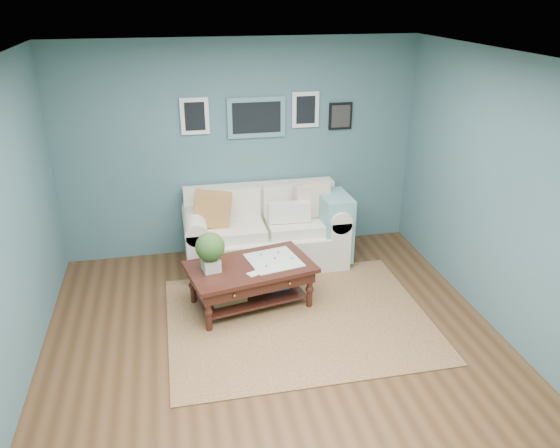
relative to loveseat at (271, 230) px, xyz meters
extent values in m
plane|color=brown|center=(-0.30, -2.03, -0.42)|extent=(5.00, 5.00, 0.00)
plane|color=white|center=(-0.30, -2.03, 2.28)|extent=(5.00, 5.00, 0.00)
cube|color=#466871|center=(-0.30, 0.47, 0.93)|extent=(4.50, 0.02, 2.70)
cube|color=#466871|center=(1.95, -2.03, 0.93)|extent=(0.02, 5.00, 2.70)
cube|color=slate|center=(-0.09, 0.45, 1.33)|extent=(0.72, 0.03, 0.50)
cube|color=black|center=(-0.09, 0.43, 1.33)|extent=(0.60, 0.01, 0.38)
cube|color=white|center=(-0.84, 0.45, 1.38)|extent=(0.34, 0.03, 0.44)
cube|color=white|center=(0.53, 0.45, 1.40)|extent=(0.34, 0.03, 0.44)
cube|color=black|center=(0.99, 0.45, 1.30)|extent=(0.30, 0.03, 0.34)
cube|color=brown|center=(0.02, -1.40, -0.42)|extent=(2.71, 2.17, 0.01)
cube|color=white|center=(-0.09, -0.04, -0.21)|extent=(1.47, 0.91, 0.43)
cube|color=white|center=(-0.09, 0.31, 0.26)|extent=(1.92, 0.23, 0.50)
cube|color=white|center=(-0.95, -0.04, -0.10)|extent=(0.25, 0.91, 0.64)
cube|color=white|center=(0.77, -0.04, -0.10)|extent=(0.25, 0.91, 0.64)
cylinder|color=white|center=(-0.95, -0.04, 0.22)|extent=(0.27, 0.91, 0.27)
cylinder|color=white|center=(0.77, -0.04, 0.22)|extent=(0.27, 0.91, 0.27)
cube|color=white|center=(-0.48, -0.10, 0.08)|extent=(0.74, 0.58, 0.13)
cube|color=white|center=(0.30, -0.10, 0.08)|extent=(0.74, 0.58, 0.13)
cube|color=white|center=(-0.48, 0.19, 0.33)|extent=(0.74, 0.12, 0.37)
cube|color=white|center=(0.30, 0.19, 0.33)|extent=(0.74, 0.12, 0.37)
cube|color=#B7652F|center=(-0.73, -0.09, 0.37)|extent=(0.50, 0.18, 0.49)
cube|color=#F4E2D0|center=(0.53, -0.02, 0.37)|extent=(0.49, 0.19, 0.48)
cube|color=beige|center=(0.20, -0.14, 0.28)|extent=(0.52, 0.12, 0.25)
cube|color=#71ACAB|center=(0.77, -0.16, 0.05)|extent=(0.35, 0.57, 0.83)
cube|color=black|center=(-0.42, -1.01, 0.05)|extent=(1.44, 1.02, 0.04)
cube|color=black|center=(-0.42, -1.01, -0.04)|extent=(1.34, 0.91, 0.13)
cube|color=black|center=(-0.42, -1.01, -0.30)|extent=(1.21, 0.78, 0.03)
sphere|color=gold|center=(-0.65, -1.42, -0.04)|extent=(0.03, 0.03, 0.03)
sphere|color=gold|center=(-0.05, -1.30, -0.04)|extent=(0.03, 0.03, 0.03)
cylinder|color=black|center=(-0.92, -1.42, -0.20)|extent=(0.07, 0.07, 0.45)
cylinder|color=black|center=(0.19, -1.19, -0.20)|extent=(0.07, 0.07, 0.45)
cylinder|color=black|center=(-1.04, -0.84, -0.20)|extent=(0.07, 0.07, 0.45)
cylinder|color=black|center=(0.07, -0.61, -0.20)|extent=(0.07, 0.07, 0.45)
cube|color=beige|center=(-0.84, -1.04, 0.13)|extent=(0.21, 0.21, 0.13)
sphere|color=#2B4B1C|center=(-0.84, -1.04, 0.34)|extent=(0.31, 0.31, 0.31)
cube|color=silver|center=(-0.16, -0.96, 0.07)|extent=(0.62, 0.62, 0.01)
cube|color=#A46E4B|center=(-0.69, -1.07, -0.18)|extent=(0.42, 0.33, 0.22)
cube|color=#224C89|center=(-0.13, -0.93, -0.23)|extent=(0.30, 0.25, 0.12)
camera|label=1|loc=(-1.17, -6.14, 2.80)|focal=35.00mm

